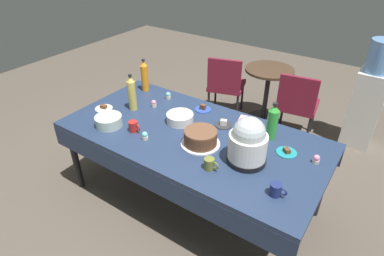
{
  "coord_description": "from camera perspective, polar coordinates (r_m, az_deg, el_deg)",
  "views": [
    {
      "loc": [
        1.27,
        -1.85,
        2.22
      ],
      "look_at": [
        0.0,
        0.0,
        0.8
      ],
      "focal_mm": 30.2,
      "sensor_mm": 36.0,
      "label": 1
    }
  ],
  "objects": [
    {
      "name": "cupcake_berry",
      "position": [
        3.08,
        -6.77,
        4.3
      ],
      "size": [
        0.05,
        0.05,
        0.07
      ],
      "color": "beige",
      "rests_on": "potluck_table"
    },
    {
      "name": "dessert_plate_teal",
      "position": [
        2.55,
        16.35,
        -4.07
      ],
      "size": [
        0.16,
        0.16,
        0.04
      ],
      "color": "teal",
      "rests_on": "potluck_table"
    },
    {
      "name": "potluck_table",
      "position": [
        2.72,
        0.0,
        -1.99
      ],
      "size": [
        2.2,
        1.1,
        0.75
      ],
      "color": "navy",
      "rests_on": "ground"
    },
    {
      "name": "coffee_mug_olive",
      "position": [
        2.29,
        3.13,
        -6.33
      ],
      "size": [
        0.11,
        0.07,
        0.09
      ],
      "color": "olive",
      "rests_on": "potluck_table"
    },
    {
      "name": "cupcake_mint",
      "position": [
        2.51,
        21.1,
        -5.17
      ],
      "size": [
        0.05,
        0.05,
        0.07
      ],
      "color": "beige",
      "rests_on": "potluck_table"
    },
    {
      "name": "coffee_mug_red",
      "position": [
        2.73,
        -10.3,
        0.28
      ],
      "size": [
        0.12,
        0.08,
        0.09
      ],
      "color": "#B2231E",
      "rests_on": "potluck_table"
    },
    {
      "name": "dessert_plate_cream",
      "position": [
        3.15,
        -15.31,
        3.43
      ],
      "size": [
        0.16,
        0.16,
        0.04
      ],
      "color": "beige",
      "rests_on": "potluck_table"
    },
    {
      "name": "dessert_plate_charcoal",
      "position": [
        2.79,
        5.57,
        0.68
      ],
      "size": [
        0.15,
        0.15,
        0.06
      ],
      "color": "#2D2D33",
      "rests_on": "potluck_table"
    },
    {
      "name": "ground",
      "position": [
        3.16,
        0.0,
        -12.37
      ],
      "size": [
        9.0,
        9.0,
        0.0
      ],
      "primitive_type": "plane",
      "color": "brown"
    },
    {
      "name": "maroon_chair_right",
      "position": [
        3.9,
        18.08,
        4.35
      ],
      "size": [
        0.5,
        0.5,
        0.85
      ],
      "color": "maroon",
      "rests_on": "ground"
    },
    {
      "name": "cupcake_rose",
      "position": [
        2.62,
        -8.33,
        -1.37
      ],
      "size": [
        0.05,
        0.05,
        0.07
      ],
      "color": "beige",
      "rests_on": "potluck_table"
    },
    {
      "name": "soda_bottle_lime_soda",
      "position": [
        2.63,
        14.02,
        1.04
      ],
      "size": [
        0.09,
        0.09,
        0.32
      ],
      "color": "green",
      "rests_on": "potluck_table"
    },
    {
      "name": "cupcake_lemon",
      "position": [
        3.22,
        -4.23,
        5.74
      ],
      "size": [
        0.05,
        0.05,
        0.07
      ],
      "color": "beige",
      "rests_on": "potluck_table"
    },
    {
      "name": "ceramic_snack_bowl",
      "position": [
        2.81,
        -2.13,
        1.78
      ],
      "size": [
        0.24,
        0.24,
        0.08
      ],
      "primitive_type": "cylinder",
      "color": "silver",
      "rests_on": "potluck_table"
    },
    {
      "name": "round_cafe_table",
      "position": [
        4.22,
        13.19,
        7.35
      ],
      "size": [
        0.6,
        0.6,
        0.72
      ],
      "color": "#473323",
      "rests_on": "ground"
    },
    {
      "name": "frosted_layer_cake",
      "position": [
        2.51,
        1.51,
        -1.76
      ],
      "size": [
        0.31,
        0.31,
        0.13
      ],
      "color": "silver",
      "rests_on": "potluck_table"
    },
    {
      "name": "dessert_plate_cobalt",
      "position": [
        3.02,
        1.94,
        3.46
      ],
      "size": [
        0.15,
        0.15,
        0.05
      ],
      "color": "#2D4CB2",
      "rests_on": "potluck_table"
    },
    {
      "name": "coffee_mug_navy",
      "position": [
        2.15,
        14.61,
        -10.5
      ],
      "size": [
        0.12,
        0.08,
        0.09
      ],
      "color": "navy",
      "rests_on": "potluck_table"
    },
    {
      "name": "glass_salad_bowl",
      "position": [
        2.85,
        -14.5,
        1.21
      ],
      "size": [
        0.23,
        0.23,
        0.09
      ],
      "primitive_type": "cylinder",
      "color": "#B2C6BC",
      "rests_on": "potluck_table"
    },
    {
      "name": "slow_cooker",
      "position": [
        2.31,
        9.86,
        -2.48
      ],
      "size": [
        0.29,
        0.29,
        0.36
      ],
      "color": "black",
      "rests_on": "potluck_table"
    },
    {
      "name": "water_cooler",
      "position": [
        4.08,
        28.69,
        4.64
      ],
      "size": [
        0.32,
        0.32,
        1.24
      ],
      "color": "silver",
      "rests_on": "ground"
    },
    {
      "name": "soda_bottle_orange_juice",
      "position": [
        3.37,
        -8.38,
        9.06
      ],
      "size": [
        0.07,
        0.07,
        0.34
      ],
      "color": "orange",
      "rests_on": "potluck_table"
    },
    {
      "name": "soda_bottle_ginger_ale",
      "position": [
        3.01,
        -10.58,
        6.02
      ],
      "size": [
        0.07,
        0.07,
        0.35
      ],
      "color": "gold",
      "rests_on": "potluck_table"
    },
    {
      "name": "paper_napkin_stack",
      "position": [
        2.87,
        9.64,
        1.26
      ],
      "size": [
        0.17,
        0.17,
        0.02
      ],
      "primitive_type": "cube",
      "rotation": [
        0.0,
        0.0,
        0.23
      ],
      "color": "pink",
      "rests_on": "potluck_table"
    },
    {
      "name": "maroon_chair_left",
      "position": [
        4.21,
        5.97,
        7.92
      ],
      "size": [
        0.55,
        0.55,
        0.85
      ],
      "color": "maroon",
      "rests_on": "ground"
    }
  ]
}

